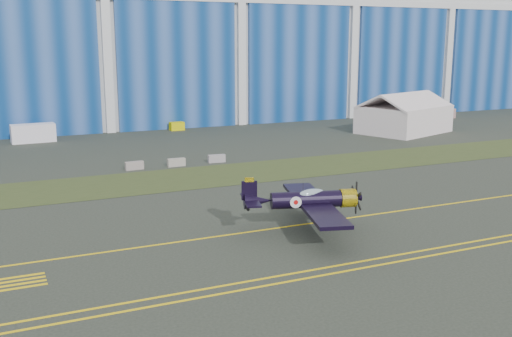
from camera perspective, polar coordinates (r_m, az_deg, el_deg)
name	(u,v)px	position (r m, az deg, el deg)	size (l,w,h in m)	color
ground	(230,214)	(48.94, -2.52, -4.35)	(260.00, 260.00, 0.00)	#32372E
grass_median	(179,179)	(61.74, -7.37, -0.97)	(260.00, 10.00, 0.02)	#475128
hangar	(83,35)	(116.73, -16.16, 12.10)	(220.00, 45.70, 30.00)	silver
taxiway_centreline	(255,231)	(44.54, -0.10, -5.98)	(200.00, 0.20, 0.02)	yellow
edge_line_near	(320,276)	(36.60, 6.12, -10.12)	(80.00, 0.20, 0.02)	yellow
edge_line_far	(312,270)	(37.40, 5.33, -9.61)	(80.00, 0.20, 0.02)	yellow
warbird	(307,200)	(44.04, 4.84, -2.97)	(12.90, 14.33, 3.58)	black
tent	(404,113)	(95.24, 13.93, 5.20)	(15.85, 13.68, 6.20)	white
shipping_container	(33,133)	(89.25, -20.46, 3.17)	(5.85, 2.34, 2.53)	white
tug	(177,126)	(95.99, -7.55, 4.02)	(2.23, 1.39, 1.30)	#DBD204
gse_box	(447,113)	(116.25, 17.70, 5.04)	(2.87, 1.53, 1.72)	#A77B7A
barrier_a	(134,166)	(66.94, -11.51, 0.27)	(2.00, 0.60, 0.90)	gray
barrier_b	(176,162)	(67.96, -7.59, 0.58)	(2.00, 0.60, 0.90)	#9F988D
barrier_c	(217,159)	(69.74, -3.77, 0.95)	(2.00, 0.60, 0.90)	#989096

